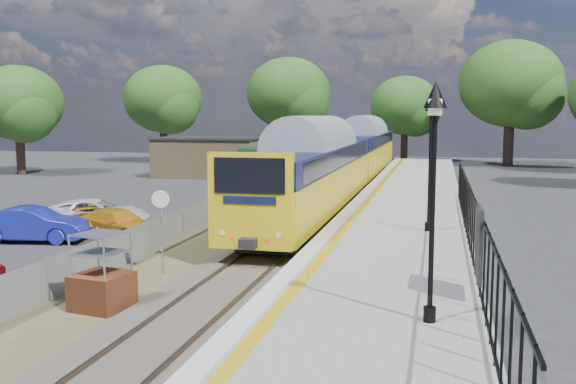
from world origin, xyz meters
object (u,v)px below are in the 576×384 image
(victorian_lamp_north, at_px, (431,132))
(brick_plinth, at_px, (102,273))
(car_blue, at_px, (33,225))
(train, at_px, (345,156))
(victorian_lamp_south, at_px, (434,146))
(speed_sign, at_px, (161,218))
(car_white, at_px, (96,214))
(car_yellow, at_px, (119,223))

(victorian_lamp_north, bearing_deg, brick_plinth, -133.48)
(car_blue, bearing_deg, train, -39.06)
(victorian_lamp_south, bearing_deg, speed_sign, 146.23)
(speed_sign, xyz_separation_m, car_blue, (-7.08, 3.78, -1.10))
(train, distance_m, car_white, 16.99)
(brick_plinth, distance_m, speed_sign, 3.67)
(victorian_lamp_south, bearing_deg, train, 101.61)
(car_yellow, height_order, car_white, car_white)
(victorian_lamp_north, relative_size, speed_sign, 1.74)
(brick_plinth, bearing_deg, car_blue, 133.88)
(victorian_lamp_south, xyz_separation_m, car_blue, (-15.08, 9.13, -3.62))
(victorian_lamp_north, distance_m, train, 17.69)
(speed_sign, height_order, car_yellow, speed_sign)
(train, distance_m, brick_plinth, 25.15)
(victorian_lamp_south, distance_m, train, 27.39)
(victorian_lamp_north, relative_size, car_white, 1.00)
(train, relative_size, car_yellow, 10.78)
(speed_sign, relative_size, car_blue, 0.64)
(car_yellow, bearing_deg, brick_plinth, -134.48)
(victorian_lamp_north, height_order, car_yellow, victorian_lamp_north)
(victorian_lamp_south, distance_m, brick_plinth, 8.85)
(train, distance_m, speed_sign, 21.56)
(victorian_lamp_north, bearing_deg, car_white, 170.85)
(car_blue, height_order, car_white, car_blue)
(victorian_lamp_north, relative_size, brick_plinth, 2.29)
(victorian_lamp_north, distance_m, car_blue, 15.34)
(victorian_lamp_north, height_order, speed_sign, victorian_lamp_north)
(car_blue, relative_size, car_yellow, 1.08)
(victorian_lamp_south, distance_m, car_white, 19.09)
(car_blue, xyz_separation_m, car_yellow, (2.68, 1.77, -0.13))
(victorian_lamp_north, xyz_separation_m, car_white, (-13.98, 2.25, -3.66))
(brick_plinth, bearing_deg, car_white, 120.54)
(brick_plinth, xyz_separation_m, speed_sign, (-0.00, 3.58, 0.81))
(victorian_lamp_north, height_order, car_blue, victorian_lamp_north)
(victorian_lamp_north, xyz_separation_m, speed_sign, (-7.80, -4.65, -2.52))
(victorian_lamp_north, xyz_separation_m, train, (-5.30, 16.76, -1.96))
(victorian_lamp_south, bearing_deg, victorian_lamp_north, 91.15)
(train, bearing_deg, car_yellow, -113.51)
(victorian_lamp_south, height_order, car_blue, victorian_lamp_south)
(victorian_lamp_north, height_order, brick_plinth, victorian_lamp_north)
(car_blue, distance_m, car_white, 3.24)
(brick_plinth, distance_m, car_yellow, 10.14)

